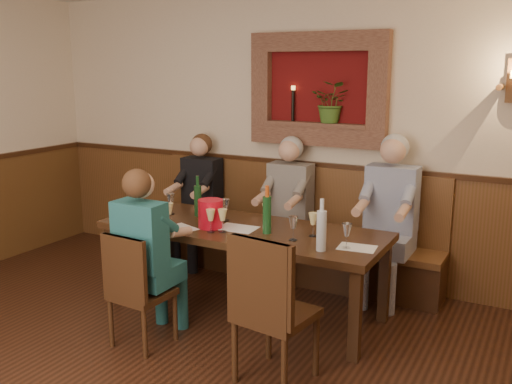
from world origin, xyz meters
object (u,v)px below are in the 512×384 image
at_px(chair_near_left, 141,312).
at_px(person_bench_left, 198,212).
at_px(spittoon_bucket, 211,214).
at_px(wine_bottle_green_a, 267,214).
at_px(water_bottle, 321,230).
at_px(person_bench_mid, 286,222).
at_px(person_bench_right, 387,233).
at_px(wine_bottle_green_b, 198,200).
at_px(dining_table, 243,235).
at_px(chair_near_right, 274,338).
at_px(person_chair_front, 149,270).
at_px(bench, 290,245).

xyz_separation_m(chair_near_left, person_bench_left, (-0.64, 1.73, 0.31)).
height_order(spittoon_bucket, wine_bottle_green_a, wine_bottle_green_a).
distance_m(person_bench_left, water_bottle, 2.17).
bearing_deg(person_bench_mid, person_bench_right, -0.14).
height_order(person_bench_right, wine_bottle_green_b, person_bench_right).
xyz_separation_m(dining_table, person_bench_left, (-1.02, 0.84, -0.11)).
relative_size(chair_near_right, water_bottle, 2.67).
bearing_deg(person_bench_mid, wine_bottle_green_b, -127.29).
xyz_separation_m(person_chair_front, spittoon_bucket, (0.14, 0.64, 0.31)).
xyz_separation_m(chair_near_right, person_bench_mid, (-0.72, 1.71, 0.28)).
relative_size(person_chair_front, spittoon_bucket, 5.72).
bearing_deg(water_bottle, person_bench_left, 148.69).
distance_m(chair_near_right, water_bottle, 0.86).
bearing_deg(person_chair_front, water_bottle, 23.19).
distance_m(person_bench_right, wine_bottle_green_b, 1.71).
distance_m(chair_near_right, person_bench_left, 2.46).
relative_size(bench, wine_bottle_green_a, 7.67).
relative_size(dining_table, water_bottle, 6.20).
height_order(dining_table, spittoon_bucket, spittoon_bucket).
bearing_deg(wine_bottle_green_b, person_bench_left, 124.32).
bearing_deg(person_bench_mid, chair_near_right, -67.08).
xyz_separation_m(bench, wine_bottle_green_b, (-0.53, -0.82, 0.57)).
relative_size(person_bench_left, person_bench_right, 0.93).
relative_size(bench, person_bench_mid, 2.12).
xyz_separation_m(bench, person_bench_mid, (0.01, -0.11, 0.26)).
xyz_separation_m(chair_near_left, spittoon_bucket, (0.15, 0.75, 0.61)).
xyz_separation_m(wine_bottle_green_a, water_bottle, (0.55, -0.21, -0.00)).
height_order(bench, water_bottle, water_bottle).
distance_m(bench, water_bottle, 1.57).
xyz_separation_m(dining_table, person_bench_right, (1.00, 0.84, -0.05)).
bearing_deg(dining_table, person_chair_front, -115.47).
relative_size(bench, person_bench_right, 2.01).
xyz_separation_m(bench, person_bench_left, (-1.02, -0.10, 0.24)).
relative_size(person_bench_right, person_chair_front, 1.10).
relative_size(bench, chair_near_right, 2.90).
relative_size(dining_table, person_chair_front, 1.78).
distance_m(dining_table, spittoon_bucket, 0.33).
bearing_deg(wine_bottle_green_b, chair_near_right, -38.38).
height_order(person_bench_mid, person_chair_front, person_bench_mid).
relative_size(person_bench_mid, water_bottle, 3.65).
xyz_separation_m(dining_table, water_bottle, (0.81, -0.27, 0.23)).
bearing_deg(person_bench_mid, bench, 94.59).
bearing_deg(chair_near_left, dining_table, 71.16).
relative_size(dining_table, person_bench_right, 1.61).
bearing_deg(wine_bottle_green_a, spittoon_bucket, -171.70).
xyz_separation_m(person_bench_left, person_bench_mid, (1.03, -0.00, 0.02)).
height_order(person_bench_mid, water_bottle, person_bench_mid).
height_order(chair_near_left, person_bench_mid, person_bench_mid).
distance_m(person_bench_mid, person_chair_front, 1.66).
distance_m(chair_near_right, person_bench_right, 1.76).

